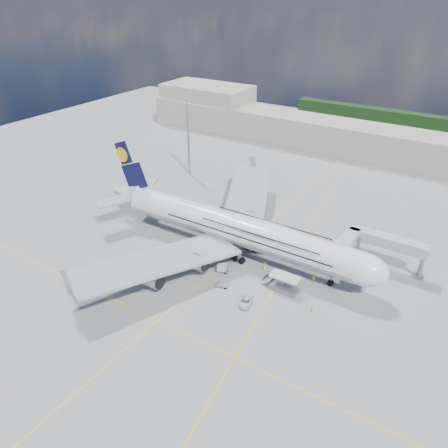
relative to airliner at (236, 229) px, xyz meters
The scene contains 31 objects.
ground 12.13m from the airliner, 91.49° to the right, with size 300.00×300.00×0.00m, color gray.
taxi_line_main 12.13m from the airliner, 91.49° to the right, with size 0.25×220.00×0.01m, color #FFB80D.
taxi_line_cross 30.78m from the airliner, 90.50° to the right, with size 120.00×0.25×0.01m, color #FFB80D.
taxi_line_diag 15.36m from the airliner, ahead, with size 0.25×100.00×0.01m, color #FFB80D.
airliner is the anchor object (origin of this frame).
jet_bridge 31.50m from the airliner, 20.31° to the left, with size 18.80×12.10×8.50m.
cargo_loader 18.87m from the airliner, 23.23° to the right, with size 8.53×3.20×3.67m.
light_mast 53.72m from the airliner, 139.00° to the left, with size 3.00×0.70×25.50m.
terminal 85.00m from the airliner, 90.18° to the left, with size 180.00×16.00×12.00m, color #B2AD9E.
hangar 114.20m from the airliner, 127.98° to the left, with size 40.00×22.00×18.00m, color #B2AD9E.
dolly_row_a 27.33m from the airliner, 120.43° to the right, with size 3.84×3.04×0.50m.
dolly_row_b 16.00m from the airliner, 142.93° to the right, with size 2.84×1.54×0.41m.
dolly_row_c 16.71m from the airliner, 139.74° to the right, with size 3.22×2.44×0.42m.
dolly_back 20.38m from the airliner, 137.41° to the right, with size 3.08×1.96×1.82m.
dolly_nose_far 15.57m from the airliner, 71.42° to the right, with size 3.27×2.31×0.43m.
dolly_nose_near 10.50m from the airliner, 80.59° to the right, with size 3.43×2.72×1.92m.
baggage_tug 24.37m from the airliner, 120.06° to the right, with size 2.67×1.95×1.51m.
catering_truck_inner 18.51m from the airliner, 147.44° to the left, with size 7.85×3.92×4.49m.
catering_truck_outer 37.71m from the airliner, 112.18° to the left, with size 6.17×2.47×3.66m.
service_van 20.97m from the airliner, 52.87° to the right, with size 2.16×4.67×1.30m, color silver.
crew_nose 21.89m from the airliner, ahead, with size 0.71×0.46×1.94m, color #B1DC17.
crew_loader 27.82m from the airliner, 24.01° to the right, with size 0.75×0.58×1.54m, color #BDE217.
crew_wing 15.03m from the airliner, 129.20° to the right, with size 1.14×0.47×1.94m, color #9AE017.
crew_van 11.39m from the airliner, 14.57° to the right, with size 0.85×0.55×1.74m, color #B7FB1A.
crew_tug 22.45m from the airliner, 114.25° to the right, with size 1.22×0.70×1.89m, color #A1E017.
cone_nose 30.45m from the airliner, ahead, with size 0.42×0.42×0.54m.
cone_wing_left_inner 12.89m from the airliner, 127.70° to the left, with size 0.47×0.47×0.60m.
cone_wing_left_outer 24.73m from the airliner, 115.00° to the left, with size 0.42×0.42×0.54m.
cone_wing_right_inner 14.17m from the airliner, 131.37° to the right, with size 0.38×0.38×0.49m.
cone_wing_right_outer 28.94m from the airliner, 128.76° to the right, with size 0.50×0.50×0.64m.
cone_tail 32.98m from the airliner, 168.52° to the left, with size 0.38×0.38×0.49m.
Camera 1 is at (47.30, -69.10, 59.54)m, focal length 35.00 mm.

